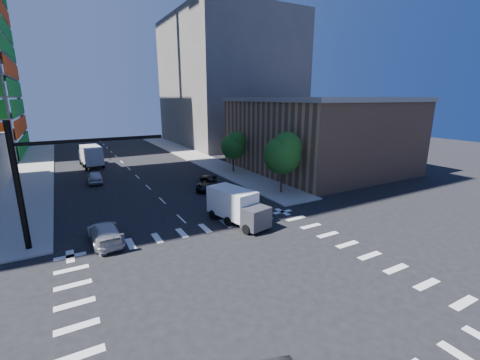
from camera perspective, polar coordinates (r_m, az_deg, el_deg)
ground at (r=19.61m, az=1.84°, el=-18.12°), size 160.00×160.00×0.00m
road_markings at (r=19.60m, az=1.84°, el=-18.11°), size 20.00×20.00×0.01m
sidewalk_ne at (r=59.01m, az=-7.90°, el=4.10°), size 5.00×60.00×0.15m
sidewalk_nw at (r=55.24m, az=-32.76°, el=1.20°), size 5.00×60.00×0.15m
commercial_building at (r=49.60m, az=13.69°, el=7.99°), size 20.50×22.50×10.60m
bg_building_ne at (r=77.81m, az=-2.15°, el=16.99°), size 24.00×30.00×28.00m
signal_mast_nw at (r=26.13m, az=-31.75°, el=1.10°), size 10.20×0.40×9.00m
tree_south at (r=35.63m, az=7.77°, el=4.85°), size 4.16×4.16×6.82m
tree_north at (r=45.90m, az=-1.02°, el=6.24°), size 3.54×3.52×5.78m
car_nb_far at (r=38.31m, az=-5.88°, el=-0.47°), size 4.40×5.83×1.47m
car_sb_near at (r=26.29m, az=-22.85°, el=-8.64°), size 2.25×5.23×1.50m
car_sb_mid at (r=44.76m, az=-24.36°, el=0.51°), size 2.13×4.56×1.51m
box_truck_near at (r=27.48m, az=-0.19°, el=-5.26°), size 3.49×5.90×2.90m
box_truck_far at (r=55.72m, az=-25.01°, el=3.72°), size 3.21×6.53×3.32m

